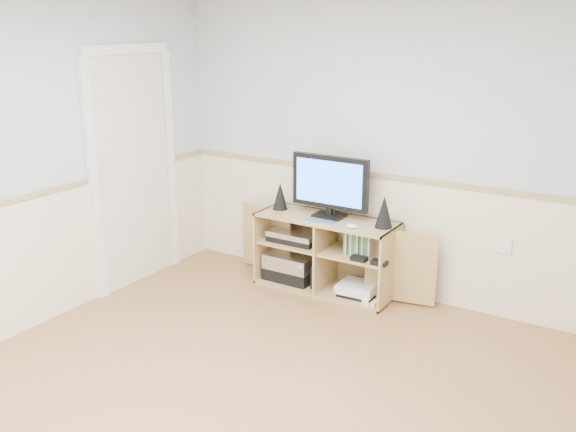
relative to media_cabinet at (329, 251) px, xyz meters
The scene contains 11 objects.
room 2.15m from the media_cabinet, 79.04° to the right, with size 4.04×4.54×2.54m.
media_cabinet is the anchor object (origin of this frame).
monitor 0.61m from the media_cabinet, 90.00° to the right, with size 0.71×0.18×0.53m.
speaker_left 0.66m from the media_cabinet, behind, with size 0.13×0.13×0.25m, color black.
speaker_right 0.69m from the media_cabinet, ahead, with size 0.14×0.14×0.27m, color black.
keyboard 0.38m from the media_cabinet, 88.46° to the right, with size 0.28×0.11×0.01m, color silver.
mouse 0.50m from the media_cabinet, 32.21° to the right, with size 0.10×0.06×0.04m, color white.
av_components 0.35m from the media_cabinet, behind, with size 0.52×0.33×0.47m.
game_consoles 0.42m from the media_cabinet, 12.06° to the right, with size 0.45×0.30×0.11m.
game_cases 0.37m from the media_cabinet, 12.87° to the right, with size 0.24×0.14×0.19m, color #3F8C3F.
wall_outlet 1.47m from the media_cabinet, ahead, with size 0.12×0.03×0.12m, color white.
Camera 1 is at (2.06, -2.61, 2.26)m, focal length 40.00 mm.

